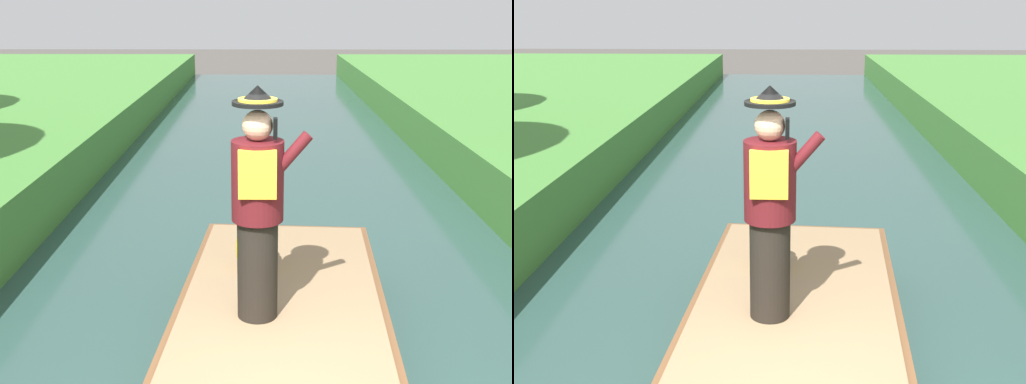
{
  "view_description": "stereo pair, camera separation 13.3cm",
  "coord_description": "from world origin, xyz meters",
  "views": [
    {
      "loc": [
        -0.16,
        -3.39,
        3.14
      ],
      "look_at": [
        -0.21,
        1.65,
        1.61
      ],
      "focal_mm": 44.08,
      "sensor_mm": 36.0,
      "label": 1
    },
    {
      "loc": [
        -0.03,
        -3.38,
        3.14
      ],
      "look_at": [
        -0.21,
        1.65,
        1.61
      ],
      "focal_mm": 44.08,
      "sensor_mm": 36.0,
      "label": 2
    }
  ],
  "objects": [
    {
      "name": "boat",
      "position": [
        0.0,
        1.34,
        0.4
      ],
      "size": [
        2.06,
        4.3,
        0.61
      ],
      "color": "brown",
      "rests_on": "canal_water"
    },
    {
      "name": "person_pirate",
      "position": [
        -0.19,
        1.18,
        1.64
      ],
      "size": [
        0.61,
        0.42,
        1.85
      ],
      "rotation": [
        0.0,
        0.0,
        0.19
      ],
      "color": "black",
      "rests_on": "boat"
    },
    {
      "name": "parrot_plush",
      "position": [
        -0.23,
        2.1,
        0.95
      ],
      "size": [
        0.36,
        0.35,
        0.57
      ],
      "color": "blue",
      "rests_on": "boat"
    }
  ]
}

